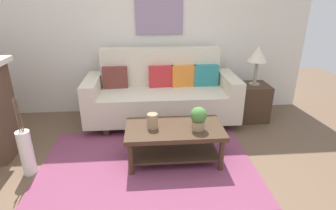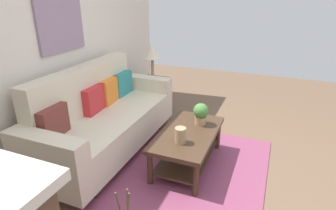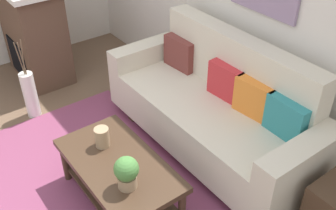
{
  "view_description": "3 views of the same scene",
  "coord_description": "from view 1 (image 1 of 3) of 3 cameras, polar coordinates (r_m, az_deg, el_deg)",
  "views": [
    {
      "loc": [
        0.02,
        -2.15,
        1.82
      ],
      "look_at": [
        0.28,
        1.05,
        0.51
      ],
      "focal_mm": 29.14,
      "sensor_mm": 36.0,
      "label": 1
    },
    {
      "loc": [
        -2.34,
        -0.25,
        1.91
      ],
      "look_at": [
        0.51,
        0.9,
        0.64
      ],
      "focal_mm": 29.59,
      "sensor_mm": 36.0,
      "label": 2
    },
    {
      "loc": [
        2.34,
        -0.44,
        2.55
      ],
      "look_at": [
        0.05,
        1.26,
        0.53
      ],
      "focal_mm": 42.26,
      "sensor_mm": 36.0,
      "label": 3
    }
  ],
  "objects": [
    {
      "name": "table_lamp",
      "position": [
        4.19,
        18.29,
        9.75
      ],
      "size": [
        0.28,
        0.28,
        0.57
      ],
      "color": "gray",
      "rests_on": "side_table"
    },
    {
      "name": "wall_back",
      "position": [
        4.36,
        -5.09,
        15.96
      ],
      "size": [
        5.18,
        0.1,
        2.7
      ],
      "primitive_type": "cube",
      "color": "silver",
      "rests_on": "ground_plane"
    },
    {
      "name": "coffee_table",
      "position": [
        3.13,
        1.34,
        -6.53
      ],
      "size": [
        1.1,
        0.6,
        0.43
      ],
      "color": "#422D1E",
      "rests_on": "ground_plane"
    },
    {
      "name": "throw_pillow_orange",
      "position": [
        4.12,
        3.28,
        6.14
      ],
      "size": [
        0.37,
        0.16,
        0.32
      ],
      "primitive_type": "cube",
      "rotation": [
        0.0,
        0.0,
        0.11
      ],
      "color": "orange",
      "rests_on": "couch"
    },
    {
      "name": "floor_vase_branch_a",
      "position": [
        3.11,
        -28.53,
        -1.97
      ],
      "size": [
        0.02,
        0.03,
        0.36
      ],
      "primitive_type": "cylinder",
      "rotation": [
        0.06,
        0.01,
        0.0
      ],
      "color": "brown",
      "rests_on": "floor_vase"
    },
    {
      "name": "tabletop_vase",
      "position": [
        3.03,
        -3.27,
        -3.35
      ],
      "size": [
        0.12,
        0.12,
        0.17
      ],
      "primitive_type": "cylinder",
      "color": "tan",
      "rests_on": "coffee_table"
    },
    {
      "name": "ground_plane",
      "position": [
        2.82,
        -4.17,
        -18.12
      ],
      "size": [
        9.18,
        9.18,
        0.0
      ],
      "primitive_type": "plane",
      "color": "brown"
    },
    {
      "name": "throw_pillow_teal",
      "position": [
        4.18,
        7.91,
        6.2
      ],
      "size": [
        0.36,
        0.13,
        0.32
      ],
      "primitive_type": "cube",
      "rotation": [
        0.0,
        0.0,
        -0.02
      ],
      "color": "teal",
      "rests_on": "couch"
    },
    {
      "name": "throw_pillow_crimson",
      "position": [
        4.09,
        -1.46,
        6.04
      ],
      "size": [
        0.37,
        0.14,
        0.32
      ],
      "primitive_type": "cube",
      "rotation": [
        0.0,
        0.0,
        0.07
      ],
      "color": "red",
      "rests_on": "couch"
    },
    {
      "name": "side_table",
      "position": [
        4.39,
        17.18,
        0.63
      ],
      "size": [
        0.44,
        0.44,
        0.56
      ],
      "primitive_type": "cube",
      "color": "#422D1E",
      "rests_on": "ground_plane"
    },
    {
      "name": "potted_plant_tabletop",
      "position": [
        2.99,
        6.4,
        -2.63
      ],
      "size": [
        0.18,
        0.18,
        0.26
      ],
      "color": "tan",
      "rests_on": "coffee_table"
    },
    {
      "name": "framed_painting",
      "position": [
        4.28,
        -1.86,
        18.86
      ],
      "size": [
        0.71,
        0.03,
        0.64
      ],
      "primitive_type": "cube",
      "color": "gray"
    },
    {
      "name": "area_rug",
      "position": [
        3.21,
        -4.3,
        -12.26
      ],
      "size": [
        2.41,
        1.63,
        0.01
      ],
      "primitive_type": "cube",
      "color": "#843D5B",
      "rests_on": "ground_plane"
    },
    {
      "name": "floor_vase",
      "position": [
        3.3,
        -27.46,
        -8.89
      ],
      "size": [
        0.14,
        0.14,
        0.51
      ],
      "primitive_type": "cylinder",
      "color": "white",
      "rests_on": "ground_plane"
    },
    {
      "name": "floor_vase_branch_b",
      "position": [
        3.13,
        -28.91,
        -1.85
      ],
      "size": [
        0.05,
        0.05,
        0.36
      ],
      "primitive_type": "cylinder",
      "rotation": [
        -0.11,
        -0.1,
        0.0
      ],
      "color": "brown",
      "rests_on": "floor_vase"
    },
    {
      "name": "couch",
      "position": [
        4.05,
        -1.32,
        2.16
      ],
      "size": [
        2.18,
        0.84,
        1.08
      ],
      "color": "beige",
      "rests_on": "ground_plane"
    },
    {
      "name": "floor_vase_branch_c",
      "position": [
        3.1,
        -29.15,
        -2.11
      ],
      "size": [
        0.03,
        0.05,
        0.36
      ],
      "primitive_type": "cylinder",
      "rotation": [
        0.1,
        0.04,
        0.0
      ],
      "color": "brown",
      "rests_on": "floor_vase"
    },
    {
      "name": "throw_pillow_maroon",
      "position": [
        4.11,
        -10.97,
        5.72
      ],
      "size": [
        0.37,
        0.15,
        0.32
      ],
      "primitive_type": "cube",
      "rotation": [
        0.0,
        0.0,
        0.09
      ],
      "color": "brown",
      "rests_on": "couch"
    }
  ]
}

